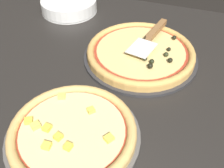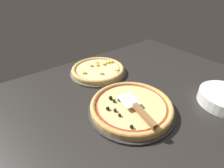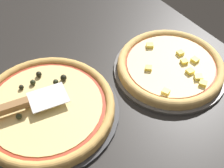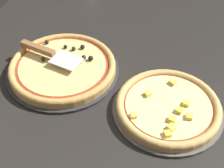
# 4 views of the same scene
# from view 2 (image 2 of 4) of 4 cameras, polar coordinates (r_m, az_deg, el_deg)

# --- Properties ---
(ground_plane) EXTENTS (1.54, 1.08, 0.04)m
(ground_plane) POSITION_cam_2_polar(r_m,az_deg,el_deg) (0.92, 4.91, -5.08)
(ground_plane) COLOR black
(pizza_pan_front) EXTENTS (0.40, 0.40, 0.01)m
(pizza_pan_front) POSITION_cam_2_polar(r_m,az_deg,el_deg) (0.82, 6.24, -8.22)
(pizza_pan_front) COLOR #2D2D30
(pizza_pan_front) RESTS_ON ground_plane
(pizza_front) EXTENTS (0.38, 0.38, 0.04)m
(pizza_front) POSITION_cam_2_polar(r_m,az_deg,el_deg) (0.81, 6.32, -7.08)
(pizza_front) COLOR tan
(pizza_front) RESTS_ON pizza_pan_front
(pizza_pan_back) EXTENTS (0.35, 0.35, 0.01)m
(pizza_pan_back) POSITION_cam_2_polar(r_m,az_deg,el_deg) (1.11, -4.57, 3.90)
(pizza_pan_back) COLOR #565451
(pizza_pan_back) RESTS_ON ground_plane
(pizza_back) EXTENTS (0.33, 0.33, 0.03)m
(pizza_back) POSITION_cam_2_polar(r_m,az_deg,el_deg) (1.10, -4.61, 4.76)
(pizza_back) COLOR #DBAD60
(pizza_back) RESTS_ON pizza_pan_back
(serving_spatula) EXTENTS (0.10, 0.25, 0.02)m
(serving_spatula) POSITION_cam_2_polar(r_m,az_deg,el_deg) (0.73, 9.25, -8.79)
(serving_spatula) COLOR silver
(serving_spatula) RESTS_ON pizza_front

